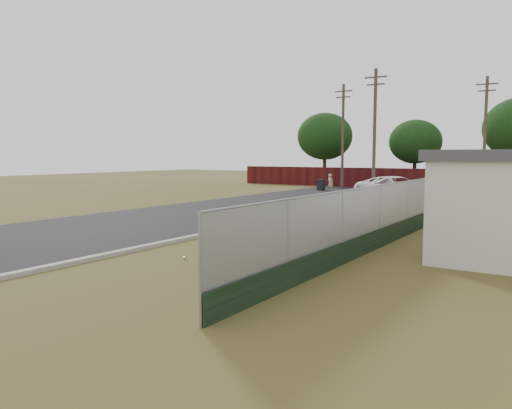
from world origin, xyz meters
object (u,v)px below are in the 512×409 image
Objects in this scene: mailbox at (309,202)px; pickup_truck at (396,189)px; pedestrian at (330,183)px; fire_hydrant at (227,261)px; trash_bin at (321,185)px.

pickup_truck is at bearing 89.80° from mailbox.
pickup_truck is at bearing 168.97° from pedestrian.
fire_hydrant is at bearing -144.82° from pickup_truck.
mailbox is 0.19× the size of pickup_truck.
pedestrian is (-6.45, 16.22, -0.12)m from mailbox.
pickup_truck reaches higher than fire_hydrant.
mailbox is at bearing -152.53° from pickup_truck.
fire_hydrant is 0.81× the size of mailbox.
pickup_truck is at bearing 97.51° from fire_hydrant.
mailbox is 19.99m from trash_bin.
pedestrian is at bearing 111.67° from mailbox.
pedestrian reaches higher than mailbox.
mailbox reaches higher than trash_bin.
pickup_truck reaches higher than trash_bin.
trash_bin is at bearing 111.53° from fire_hydrant.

